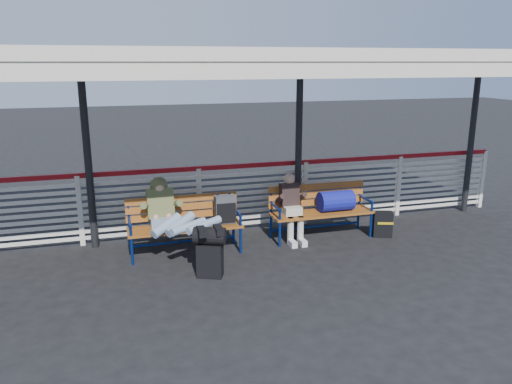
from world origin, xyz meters
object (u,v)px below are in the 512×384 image
object	(u,v)px
bench_left	(196,216)
suitcase_side	(383,224)
companion_person	(292,207)
bench_right	(328,203)
luggage_stack	(210,250)
traveler_man	(178,220)

from	to	relation	value
bench_left	suitcase_side	distance (m)	3.28
bench_left	companion_person	distance (m)	1.66
bench_right	suitcase_side	xyz separation A→B (m)	(0.92, -0.30, -0.37)
companion_person	luggage_stack	bearing A→B (deg)	-146.29
traveler_man	suitcase_side	xyz separation A→B (m)	(3.60, 0.12, -0.45)
companion_person	traveler_man	bearing A→B (deg)	-168.26
luggage_stack	suitcase_side	distance (m)	3.35
suitcase_side	bench_left	bearing A→B (deg)	-164.72
traveler_man	suitcase_side	world-z (taller)	traveler_man
luggage_stack	bench_left	world-z (taller)	bench_left
luggage_stack	traveler_man	xyz separation A→B (m)	(-0.35, 0.69, 0.27)
suitcase_side	luggage_stack	bearing A→B (deg)	-146.81
bench_left	bench_right	size ratio (longest dim) A/B	1.00
luggage_stack	bench_right	distance (m)	2.59
traveler_man	bench_left	bearing A→B (deg)	45.49
luggage_stack	companion_person	distance (m)	1.99
traveler_man	suitcase_side	distance (m)	3.62
bench_right	traveler_man	distance (m)	2.71
bench_left	bench_right	bearing A→B (deg)	1.78
suitcase_side	companion_person	bearing A→B (deg)	-171.24
luggage_stack	suitcase_side	world-z (taller)	luggage_stack
companion_person	suitcase_side	size ratio (longest dim) A/B	2.53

